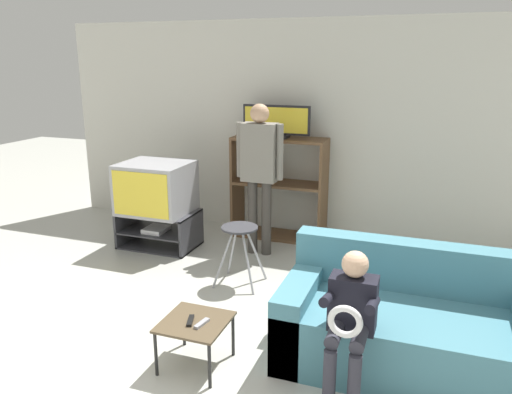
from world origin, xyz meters
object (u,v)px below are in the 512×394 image
object	(u,v)px
tv_stand	(159,229)
television_flat	(276,123)
television_main	(156,188)
remote_control_white	(202,323)
snack_table	(195,326)
remote_control_black	(190,321)
couch	(407,328)
person_standing_adult	(260,165)
media_shelf	(279,187)
person_seated_child	(350,315)
folding_stool	(240,237)

from	to	relation	value
tv_stand	television_flat	world-z (taller)	television_flat
television_main	remote_control_white	bearing A→B (deg)	-52.47
tv_stand	snack_table	distance (m)	2.49
remote_control_black	couch	size ratio (longest dim) A/B	0.08
snack_table	person_standing_adult	world-z (taller)	person_standing_adult
media_shelf	snack_table	distance (m)	2.82
remote_control_black	person_seated_child	xyz separation A→B (m)	(1.11, 0.04, 0.23)
media_shelf	remote_control_black	bearing A→B (deg)	-85.30
media_shelf	television_flat	world-z (taller)	television_flat
television_main	media_shelf	distance (m)	1.47
person_standing_adult	remote_control_black	bearing A→B (deg)	-83.04
television_flat	snack_table	xyz separation A→B (m)	(0.29, -2.77, -1.10)
tv_stand	folding_stool	xyz separation A→B (m)	(1.27, -0.63, 0.27)
remote_control_black	folding_stool	bearing A→B (deg)	78.89
folding_stool	couch	xyz separation A→B (m)	(1.62, -0.84, -0.19)
folding_stool	remote_control_black	bearing A→B (deg)	-82.56
remote_control_white	person_standing_adult	xyz separation A→B (m)	(-0.36, 2.22, 0.66)
tv_stand	remote_control_white	distance (m)	2.56
remote_control_black	tv_stand	bearing A→B (deg)	107.17
person_standing_adult	person_seated_child	xyz separation A→B (m)	(1.38, -2.18, -0.43)
tv_stand	media_shelf	xyz separation A→B (m)	(1.22, 0.79, 0.42)
television_main	person_seated_child	bearing A→B (deg)	-37.54
television_flat	snack_table	distance (m)	3.00
remote_control_black	person_seated_child	bearing A→B (deg)	-16.59
television_flat	remote_control_white	bearing A→B (deg)	-82.67
person_standing_adult	media_shelf	bearing A→B (deg)	86.23
media_shelf	person_seated_child	xyz separation A→B (m)	(1.34, -2.78, -0.04)
folding_stool	person_seated_child	bearing A→B (deg)	-46.48
remote_control_white	person_standing_adult	distance (m)	2.35
television_flat	remote_control_black	world-z (taller)	television_flat
television_main	couch	size ratio (longest dim) A/B	0.43
folding_stool	couch	world-z (taller)	couch
folding_stool	snack_table	world-z (taller)	folding_stool
media_shelf	person_standing_adult	bearing A→B (deg)	-93.77
remote_control_white	person_standing_adult	size ratio (longest dim) A/B	0.09
television_flat	couch	bearing A→B (deg)	-52.66
remote_control_black	person_standing_adult	bearing A→B (deg)	78.42
tv_stand	person_seated_child	bearing A→B (deg)	-37.78
folding_stool	person_standing_adult	xyz separation A→B (m)	(-0.09, 0.82, 0.54)
media_shelf	remote_control_white	size ratio (longest dim) A/B	8.61
media_shelf	folding_stool	xyz separation A→B (m)	(0.05, -1.42, -0.15)
couch	remote_control_white	bearing A→B (deg)	-157.46
snack_table	remote_control_black	size ratio (longest dim) A/B	3.18
remote_control_white	tv_stand	bearing A→B (deg)	137.95
television_main	person_seated_child	distance (m)	3.23
snack_table	couch	bearing A→B (deg)	20.50
tv_stand	couch	world-z (taller)	couch
television_main	couch	world-z (taller)	television_main
television_flat	person_standing_adult	distance (m)	0.70
remote_control_white	television_flat	bearing A→B (deg)	107.98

